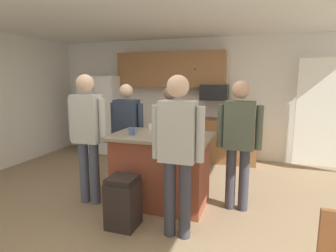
{
  "coord_description": "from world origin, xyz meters",
  "views": [
    {
      "loc": [
        1.47,
        -3.26,
        1.72
      ],
      "look_at": [
        0.25,
        0.46,
        1.05
      ],
      "focal_mm": 29.39,
      "sensor_mm": 36.0,
      "label": 1
    }
  ],
  "objects": [
    {
      "name": "floor",
      "position": [
        0.0,
        0.0,
        0.0
      ],
      "size": [
        7.04,
        7.04,
        0.0
      ],
      "primitive_type": "plane",
      "color": "#937A5B",
      "rests_on": "ground"
    },
    {
      "name": "ceiling",
      "position": [
        0.0,
        0.0,
        2.6
      ],
      "size": [
        7.04,
        7.04,
        0.0
      ],
      "primitive_type": "plane",
      "color": "white"
    },
    {
      "name": "back_wall",
      "position": [
        0.0,
        2.8,
        1.3
      ],
      "size": [
        6.4,
        0.1,
        2.6
      ],
      "primitive_type": "cube",
      "color": "white",
      "rests_on": "ground"
    },
    {
      "name": "french_door_window_panel",
      "position": [
        2.6,
        2.4,
        1.1
      ],
      "size": [
        0.9,
        0.06,
        2.0
      ],
      "primitive_type": "cube",
      "color": "white",
      "rests_on": "ground"
    },
    {
      "name": "cabinet_run_upper",
      "position": [
        -0.4,
        2.6,
        1.93
      ],
      "size": [
        2.4,
        0.38,
        0.75
      ],
      "color": "#936038"
    },
    {
      "name": "cabinet_run_lower",
      "position": [
        0.6,
        2.48,
        0.45
      ],
      "size": [
        1.8,
        0.63,
        0.9
      ],
      "color": "#936038",
      "rests_on": "ground"
    },
    {
      "name": "refrigerator",
      "position": [
        -2.0,
        2.38,
        0.9
      ],
      "size": [
        0.9,
        0.76,
        1.79
      ],
      "color": "white",
      "rests_on": "ground"
    },
    {
      "name": "microwave_over_range",
      "position": [
        0.6,
        2.5,
        1.45
      ],
      "size": [
        0.56,
        0.4,
        0.32
      ],
      "primitive_type": "cube",
      "color": "black"
    },
    {
      "name": "kitchen_island",
      "position": [
        0.25,
        0.16,
        0.5
      ],
      "size": [
        1.36,
        0.89,
        0.98
      ],
      "color": "brown",
      "rests_on": "ground"
    },
    {
      "name": "person_host_foreground",
      "position": [
        1.26,
        0.31,
        0.99
      ],
      "size": [
        0.57,
        0.22,
        1.7
      ],
      "rotation": [
        0.0,
        0.0,
        -3.0
      ],
      "color": "#383842",
      "rests_on": "ground"
    },
    {
      "name": "person_elder_center",
      "position": [
        0.12,
        0.95,
        0.92
      ],
      "size": [
        0.57,
        0.22,
        1.6
      ],
      "rotation": [
        0.0,
        0.0,
        -1.41
      ],
      "color": "tan",
      "rests_on": "ground"
    },
    {
      "name": "person_guest_left",
      "position": [
        0.69,
        -0.56,
        1.03
      ],
      "size": [
        0.57,
        0.23,
        1.76
      ],
      "rotation": [
        0.0,
        0.0,
        2.12
      ],
      "color": "#383842",
      "rests_on": "ground"
    },
    {
      "name": "person_guest_by_door",
      "position": [
        -0.52,
        0.69,
        0.95
      ],
      "size": [
        0.57,
        0.22,
        1.64
      ],
      "rotation": [
        0.0,
        0.0,
        -0.6
      ],
      "color": "#232D4C",
      "rests_on": "ground"
    },
    {
      "name": "person_guest_right",
      "position": [
        -0.71,
        -0.12,
        1.04
      ],
      "size": [
        0.57,
        0.24,
        1.78
      ],
      "rotation": [
        0.0,
        0.0,
        0.29
      ],
      "color": "#4C5166",
      "rests_on": "ground"
    },
    {
      "name": "mug_ceramic_white",
      "position": [
        0.01,
        0.44,
        1.02
      ],
      "size": [
        0.13,
        0.09,
        0.09
      ],
      "color": "white",
      "rests_on": "kitchen_island"
    },
    {
      "name": "mug_blue_stoneware",
      "position": [
        -0.12,
        0.03,
        1.03
      ],
      "size": [
        0.12,
        0.08,
        0.1
      ],
      "color": "#4C6B99",
      "rests_on": "kitchen_island"
    },
    {
      "name": "glass_pilsner",
      "position": [
        0.76,
        0.07,
        1.06
      ],
      "size": [
        0.07,
        0.07,
        0.16
      ],
      "color": "black",
      "rests_on": "kitchen_island"
    },
    {
      "name": "tumbler_amber",
      "position": [
        0.52,
        0.43,
        1.06
      ],
      "size": [
        0.07,
        0.07,
        0.17
      ],
      "color": "black",
      "rests_on": "kitchen_island"
    },
    {
      "name": "serving_tray",
      "position": [
        0.4,
        0.14,
        1.0
      ],
      "size": [
        0.44,
        0.3,
        0.04
      ],
      "color": "#B7B7BC",
      "rests_on": "kitchen_island"
    },
    {
      "name": "trash_bin",
      "position": [
        0.03,
        -0.56,
        0.3
      ],
      "size": [
        0.34,
        0.34,
        0.61
      ],
      "color": "black",
      "rests_on": "ground"
    }
  ]
}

